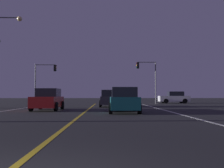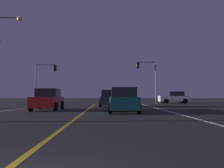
% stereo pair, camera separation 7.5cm
% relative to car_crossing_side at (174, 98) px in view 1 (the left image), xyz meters
% --- Properties ---
extents(lane_edge_right, '(0.16, 38.79, 0.01)m').
position_rel_car_crossing_side_xyz_m(lane_edge_right, '(-5.26, -21.03, -0.82)').
color(lane_edge_right, silver).
rests_on(lane_edge_right, ground).
extents(lane_center_divider, '(0.16, 38.79, 0.01)m').
position_rel_car_crossing_side_xyz_m(lane_center_divider, '(-11.32, -21.03, -0.82)').
color(lane_center_divider, gold).
rests_on(lane_center_divider, ground).
extents(car_crossing_side, '(4.30, 2.02, 1.70)m').
position_rel_car_crossing_side_xyz_m(car_crossing_side, '(0.00, 0.00, 0.00)').
color(car_crossing_side, black).
rests_on(car_crossing_side, ground).
extents(car_ahead_far, '(2.02, 4.30, 1.70)m').
position_rel_car_crossing_side_xyz_m(car_ahead_far, '(-9.50, -10.94, 0.00)').
color(car_ahead_far, black).
rests_on(car_ahead_far, ground).
extents(car_oncoming, '(2.02, 4.30, 1.70)m').
position_rel_car_crossing_side_xyz_m(car_oncoming, '(-14.37, -17.02, 0.00)').
color(car_oncoming, black).
rests_on(car_oncoming, ground).
extents(car_lead_same_lane, '(2.02, 4.30, 1.70)m').
position_rel_car_crossing_side_xyz_m(car_lead_same_lane, '(-8.64, -19.86, 0.00)').
color(car_lead_same_lane, black).
rests_on(car_lead_same_lane, ground).
extents(traffic_light_near_right, '(2.80, 0.36, 5.87)m').
position_rel_car_crossing_side_xyz_m(traffic_light_near_right, '(-4.15, -1.13, 3.49)').
color(traffic_light_near_right, '#4C4C51').
rests_on(traffic_light_near_right, ground).
extents(traffic_light_near_left, '(3.03, 0.36, 5.47)m').
position_rel_car_crossing_side_xyz_m(traffic_light_near_left, '(-18.32, -1.13, 3.23)').
color(traffic_light_near_left, '#4C4C51').
rests_on(traffic_light_near_left, ground).
extents(street_lamp_left_mid, '(2.45, 0.44, 8.18)m').
position_rel_car_crossing_side_xyz_m(street_lamp_left_mid, '(-19.09, -14.55, 4.38)').
color(street_lamp_left_mid, '#4C4C51').
rests_on(street_lamp_left_mid, ground).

